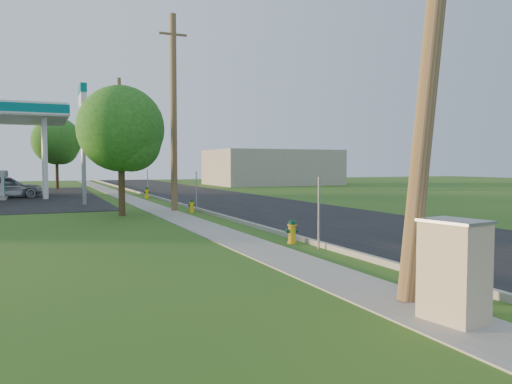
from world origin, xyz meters
The scene contains 20 objects.
ground_plane centered at (0.00, 0.00, 0.00)m, with size 140.00×140.00×0.00m, color #234D18.
road centered at (4.50, 10.00, 0.01)m, with size 8.00×120.00×0.02m, color black.
curb centered at (0.50, 10.00, 0.07)m, with size 0.15×120.00×0.15m, color gray.
sidewalk centered at (-1.25, 10.00, 0.01)m, with size 1.50×120.00×0.03m, color gray.
utility_pole_near centered at (-0.60, -1.00, 4.80)m, with size 1.40×0.32×9.48m.
utility_pole_mid centered at (-0.60, 17.00, 4.95)m, with size 1.40×0.32×9.80m.
utility_pole_far centered at (-0.60, 35.00, 4.80)m, with size 1.40×0.32×9.50m.
sign_post_near centered at (0.25, 4.20, 1.00)m, with size 0.05×0.04×2.00m, color gray.
sign_post_mid centered at (0.25, 16.00, 1.00)m, with size 0.05×0.04×2.00m, color gray.
sign_post_far centered at (0.25, 28.20, 1.00)m, with size 0.05×0.04×2.00m, color gray.
fuel_pump_se centered at (-9.50, 34.00, 0.72)m, with size 1.20×3.20×1.90m.
price_pylon centered at (-4.50, 22.50, 5.43)m, with size 0.34×2.04×6.85m.
distant_building centered at (18.00, 45.00, 2.00)m, with size 14.00×10.00×4.00m, color gray.
tree_verge centered at (-3.30, 15.51, 3.81)m, with size 3.90×3.90×5.92m.
tree_lot centered at (-5.25, 43.35, 4.41)m, with size 4.52×4.52×6.86m.
hydrant_near centered at (0.03, 5.37, 0.36)m, with size 0.39×0.34×0.74m.
hydrant_mid centered at (-0.05, 15.78, 0.33)m, with size 0.35×0.32×0.68m.
hydrant_far centered at (-0.05, 27.05, 0.39)m, with size 0.42×0.37×0.81m.
utility_cabinet centered at (-1.20, -2.15, 0.77)m, with size 0.82×1.00×1.53m.
car_silver centered at (-9.05, 31.10, 0.80)m, with size 1.89×4.70×1.60m, color #9EA1A5.
Camera 1 is at (-6.77, -7.67, 2.34)m, focal length 35.00 mm.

